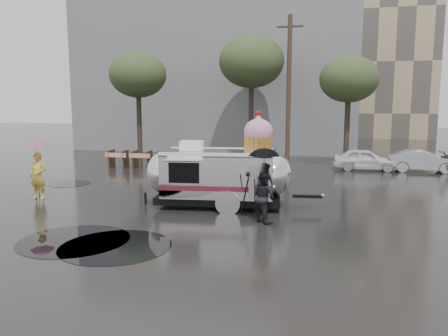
% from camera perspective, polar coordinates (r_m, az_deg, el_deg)
% --- Properties ---
extents(ground, '(120.00, 120.00, 0.00)m').
position_cam_1_polar(ground, '(14.73, -6.21, -6.22)').
color(ground, black).
rests_on(ground, ground).
extents(puddles, '(8.73, 10.25, 0.01)m').
position_cam_1_polar(puddles, '(13.97, -17.41, -7.36)').
color(puddles, black).
rests_on(puddles, ground).
extents(grey_building, '(22.00, 12.00, 13.00)m').
position_cam_1_polar(grey_building, '(38.55, -0.17, 12.58)').
color(grey_building, slate).
rests_on(grey_building, ground).
extents(utility_pole, '(1.60, 0.28, 9.00)m').
position_cam_1_polar(utility_pole, '(27.55, 8.45, 10.23)').
color(utility_pole, '#473323').
rests_on(utility_pole, ground).
extents(tree_left, '(3.64, 3.64, 6.95)m').
position_cam_1_polar(tree_left, '(28.98, -11.17, 11.78)').
color(tree_left, '#382D26').
rests_on(tree_left, ground).
extents(tree_mid, '(4.20, 4.20, 8.03)m').
position_cam_1_polar(tree_mid, '(28.96, 3.61, 13.62)').
color(tree_mid, '#382D26').
rests_on(tree_mid, ground).
extents(tree_right, '(3.36, 3.36, 6.42)m').
position_cam_1_polar(tree_right, '(26.52, 16.00, 11.02)').
color(tree_right, '#382D26').
rests_on(tree_right, ground).
extents(barricade_row, '(4.30, 0.80, 1.00)m').
position_cam_1_polar(barricade_row, '(25.76, -10.66, 1.18)').
color(barricade_row, '#473323').
rests_on(barricade_row, ground).
extents(airstream_trailer, '(6.55, 2.93, 3.54)m').
position_cam_1_polar(airstream_trailer, '(15.72, -0.41, -0.61)').
color(airstream_trailer, silver).
rests_on(airstream_trailer, ground).
extents(person_left, '(0.66, 0.45, 1.83)m').
position_cam_1_polar(person_left, '(18.49, -23.11, -0.95)').
color(person_left, gold).
rests_on(person_left, ground).
extents(umbrella_pink, '(1.15, 1.15, 2.33)m').
position_cam_1_polar(umbrella_pink, '(18.36, -23.30, 2.20)').
color(umbrella_pink, pink).
rests_on(umbrella_pink, ground).
extents(person_right, '(0.87, 0.82, 1.62)m').
position_cam_1_polar(person_right, '(13.77, 5.17, -3.79)').
color(person_right, black).
rests_on(person_right, ground).
extents(umbrella_black, '(1.22, 1.22, 2.38)m').
position_cam_1_polar(umbrella_black, '(13.57, 5.24, 1.00)').
color(umbrella_black, black).
rests_on(umbrella_black, ground).
extents(tripod, '(0.57, 0.58, 1.43)m').
position_cam_1_polar(tripod, '(14.55, 3.09, -3.01)').
color(tripod, black).
rests_on(tripod, ground).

